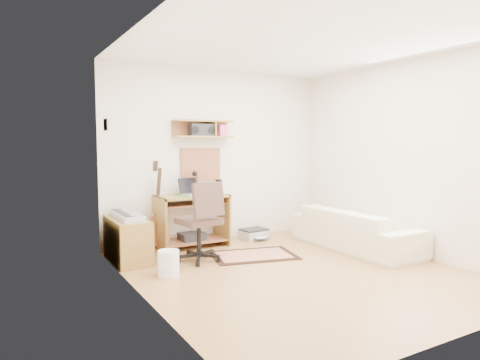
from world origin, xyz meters
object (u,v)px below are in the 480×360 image
task_chair (199,221)px  printer (254,233)px  cabinet (127,240)px  desk (192,221)px  sofa (355,222)px

task_chair → printer: size_ratio=2.57×
cabinet → task_chair: bearing=-29.9°
desk → task_chair: bearing=-107.1°
desk → sofa: (1.94, -1.27, 0.01)m
task_chair → desk: bearing=64.9°
cabinet → printer: bearing=7.7°
printer → task_chair: bearing=-155.7°
printer → sofa: (0.90, -1.26, 0.30)m
printer → desk: bearing=173.5°
printer → sofa: sofa is taller
task_chair → cabinet: 0.94m
cabinet → printer: 2.09m
desk → task_chair: size_ratio=0.97×
task_chair → printer: bearing=21.9°
task_chair → cabinet: (-0.79, 0.45, -0.24)m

